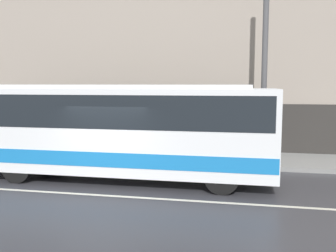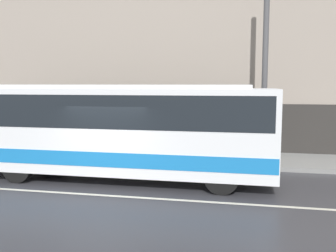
{
  "view_description": "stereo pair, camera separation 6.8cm",
  "coord_description": "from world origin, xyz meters",
  "views": [
    {
      "loc": [
        3.98,
        -9.82,
        3.17
      ],
      "look_at": [
        1.64,
        1.9,
        1.82
      ],
      "focal_mm": 40.0,
      "sensor_mm": 36.0,
      "label": 1
    },
    {
      "loc": [
        4.04,
        -9.8,
        3.17
      ],
      "look_at": [
        1.64,
        1.9,
        1.82
      ],
      "focal_mm": 40.0,
      "sensor_mm": 36.0,
      "label": 2
    }
  ],
  "objects": [
    {
      "name": "transit_bus",
      "position": [
        -0.22,
        1.9,
        1.77
      ],
      "size": [
        10.54,
        2.56,
        3.14
      ],
      "color": "white",
      "rests_on": "ground_plane"
    },
    {
      "name": "building_facade",
      "position": [
        0.0,
        7.21,
        4.43
      ],
      "size": [
        60.0,
        0.35,
        9.2
      ],
      "color": "gray",
      "rests_on": "ground_plane"
    },
    {
      "name": "sidewalk",
      "position": [
        0.0,
        5.53,
        0.08
      ],
      "size": [
        60.0,
        3.07,
        0.17
      ],
      "color": "gray",
      "rests_on": "ground_plane"
    },
    {
      "name": "utility_pole_near",
      "position": [
        4.75,
        4.87,
        3.92
      ],
      "size": [
        0.22,
        0.22,
        7.5
      ],
      "color": "#4C4C4F",
      "rests_on": "sidewalk"
    },
    {
      "name": "ground_plane",
      "position": [
        0.0,
        0.0,
        0.0
      ],
      "size": [
        60.0,
        60.0,
        0.0
      ],
      "primitive_type": "plane",
      "color": "#333338"
    },
    {
      "name": "lane_stripe",
      "position": [
        0.0,
        0.0,
        0.0
      ],
      "size": [
        54.0,
        0.14,
        0.01
      ],
      "color": "beige",
      "rests_on": "ground_plane"
    }
  ]
}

